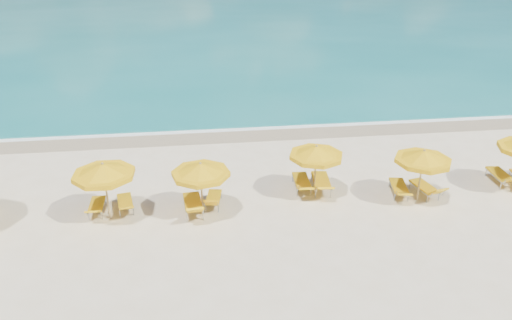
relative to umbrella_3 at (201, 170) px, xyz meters
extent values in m
plane|color=beige|center=(2.26, 0.48, -1.86)|extent=(120.00, 120.00, 0.00)
cube|color=#136B6A|center=(2.26, 48.48, -1.86)|extent=(120.00, 80.00, 0.30)
cube|color=tan|center=(2.26, 7.88, -1.86)|extent=(120.00, 2.60, 0.01)
cube|color=white|center=(2.26, 8.68, -1.86)|extent=(120.00, 1.20, 0.03)
cube|color=white|center=(-3.74, 17.48, -1.86)|extent=(14.00, 0.36, 0.05)
cube|color=white|center=(10.26, 24.48, -1.86)|extent=(18.00, 0.30, 0.05)
cylinder|color=tan|center=(-3.43, 0.19, -0.76)|extent=(0.07, 0.07, 2.19)
cone|color=#F3B50C|center=(-3.43, 0.19, 0.16)|extent=(2.88, 2.88, 0.44)
cylinder|color=#F3B50C|center=(-3.43, 0.19, -0.06)|extent=(2.91, 2.91, 0.18)
sphere|color=tan|center=(-3.43, 0.19, 0.38)|extent=(0.10, 0.10, 0.10)
cylinder|color=tan|center=(0.00, 0.00, -0.81)|extent=(0.06, 0.06, 2.09)
cone|color=#F3B50C|center=(0.00, 0.00, 0.06)|extent=(2.43, 2.43, 0.42)
cylinder|color=#F3B50C|center=(0.00, 0.00, -0.14)|extent=(2.45, 2.45, 0.17)
sphere|color=tan|center=(0.00, 0.00, 0.27)|extent=(0.09, 0.09, 0.09)
cylinder|color=tan|center=(4.49, 1.00, -0.82)|extent=(0.06, 0.06, 2.08)
cone|color=#F3B50C|center=(4.49, 1.00, 0.05)|extent=(2.24, 2.24, 0.42)
cylinder|color=#F3B50C|center=(4.49, 1.00, -0.15)|extent=(2.25, 2.25, 0.17)
sphere|color=tan|center=(4.49, 1.00, 0.27)|extent=(0.09, 0.09, 0.09)
cylinder|color=tan|center=(8.41, 0.02, -0.81)|extent=(0.07, 0.07, 2.10)
cone|color=#F3B50C|center=(8.41, 0.02, 0.08)|extent=(2.46, 2.46, 0.42)
cylinder|color=#F3B50C|center=(8.41, 0.02, -0.13)|extent=(2.48, 2.48, 0.17)
sphere|color=tan|center=(8.41, 0.02, 0.29)|extent=(0.09, 0.09, 0.09)
cube|color=yellow|center=(-3.94, 0.71, -1.52)|extent=(0.54, 1.16, 0.07)
cube|color=yellow|center=(-3.93, -0.10, -1.38)|extent=(0.52, 0.51, 0.34)
cube|color=yellow|center=(-2.92, 0.79, -1.52)|extent=(0.74, 1.26, 0.07)
cube|color=yellow|center=(-2.76, -0.01, -1.37)|extent=(0.61, 0.60, 0.35)
cube|color=yellow|center=(-0.36, 0.28, -1.45)|extent=(0.75, 1.46, 0.09)
cube|color=yellow|center=(-0.27, -0.68, -1.24)|extent=(0.68, 0.63, 0.48)
cube|color=yellow|center=(0.45, 0.68, -1.53)|extent=(0.70, 1.22, 0.07)
cube|color=yellow|center=(0.32, -0.07, -1.33)|extent=(0.58, 0.51, 0.44)
cube|color=yellow|center=(4.09, 1.57, -1.48)|extent=(0.65, 1.35, 0.08)
cube|color=yellow|center=(4.04, 0.62, -1.35)|extent=(0.62, 0.63, 0.32)
cube|color=yellow|center=(4.86, 1.39, -1.44)|extent=(0.79, 1.51, 0.09)
cube|color=yellow|center=(4.75, 0.37, -1.26)|extent=(0.71, 0.70, 0.41)
cube|color=yellow|center=(7.87, 0.64, -1.49)|extent=(0.78, 1.34, 0.08)
cube|color=yellow|center=(7.71, -0.25, -1.37)|extent=(0.66, 0.67, 0.30)
cube|color=yellow|center=(8.85, 0.45, -1.49)|extent=(0.81, 1.36, 0.08)
cube|color=yellow|center=(9.02, -0.39, -1.29)|extent=(0.66, 0.60, 0.46)
cube|color=yellow|center=(12.46, 1.07, -1.48)|extent=(0.64, 1.34, 0.08)
camera|label=1|loc=(-0.02, -16.15, 8.02)|focal=35.00mm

